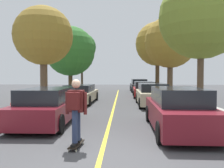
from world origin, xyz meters
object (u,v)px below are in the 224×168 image
at_px(parked_car_left_nearest, 48,106).
at_px(parked_car_right_near, 152,95).
at_px(street_tree_right_far, 158,44).
at_px(fire_hydrant, 13,110).
at_px(skateboarder, 76,107).
at_px(street_tree_left_near, 70,51).
at_px(street_tree_right_nearest, 201,17).
at_px(parked_car_left_near, 80,94).
at_px(skateboard, 76,144).
at_px(parked_car_right_nearest, 178,110).
at_px(street_tree_left_far, 82,47).
at_px(street_tree_right_near, 170,42).
at_px(street_tree_left_nearest, 43,36).
at_px(parked_car_right_far, 144,89).
at_px(parked_car_right_farthest, 139,85).

bearing_deg(parked_car_left_nearest, parked_car_right_near, 50.50).
xyz_separation_m(street_tree_right_far, fire_hydrant, (-8.19, -16.61, -4.77)).
relative_size(parked_car_right_near, skateboarder, 2.61).
height_order(street_tree_left_near, street_tree_right_nearest, street_tree_right_nearest).
height_order(parked_car_left_near, skateboard, parked_car_left_near).
distance_m(parked_car_right_nearest, street_tree_left_far, 21.20).
relative_size(fire_hydrant, skateboard, 0.82).
relative_size(street_tree_left_far, street_tree_right_near, 1.04).
relative_size(parked_car_left_near, street_tree_right_near, 0.73).
bearing_deg(street_tree_left_nearest, parked_car_right_far, 43.05).
distance_m(street_tree_right_nearest, fire_hydrant, 9.54).
xyz_separation_m(street_tree_right_nearest, fire_hydrant, (-8.19, -2.48, -4.22)).
bearing_deg(parked_car_right_farthest, street_tree_left_near, -141.16).
bearing_deg(parked_car_right_near, parked_car_left_near, 166.92).
xyz_separation_m(parked_car_right_near, street_tree_right_near, (1.92, 4.23, 3.82)).
distance_m(parked_car_left_nearest, parked_car_left_near, 6.89).
height_order(parked_car_left_nearest, parked_car_right_farthest, parked_car_right_farthest).
bearing_deg(street_tree_left_far, parked_car_right_nearest, -71.17).
xyz_separation_m(parked_car_right_far, street_tree_right_far, (1.92, 5.36, 4.60)).
distance_m(parked_car_left_near, street_tree_right_near, 8.34).
bearing_deg(street_tree_right_near, parked_car_right_near, -114.44).
bearing_deg(skateboard, parked_car_right_nearest, 32.55).
bearing_deg(street_tree_right_nearest, parked_car_left_nearest, -158.12).
relative_size(street_tree_left_nearest, street_tree_left_near, 0.95).
xyz_separation_m(street_tree_left_far, fire_hydrant, (0.42, -18.49, -4.68)).
bearing_deg(street_tree_right_near, street_tree_left_nearest, -150.83).
xyz_separation_m(parked_car_right_farthest, street_tree_right_near, (1.92, -7.90, 3.80)).
bearing_deg(street_tree_left_nearest, parked_car_left_nearest, -69.74).
bearing_deg(parked_car_left_nearest, street_tree_left_nearest, 110.26).
xyz_separation_m(parked_car_right_farthest, street_tree_left_near, (-6.69, -5.39, 3.39)).
distance_m(parked_car_right_far, street_tree_left_near, 7.59).
xyz_separation_m(parked_car_right_farthest, fire_hydrant, (-6.27, -17.71, -0.21)).
height_order(parked_car_right_nearest, parked_car_right_farthest, parked_car_right_nearest).
distance_m(street_tree_left_nearest, street_tree_right_far, 14.49).
bearing_deg(parked_car_left_near, parked_car_right_nearest, -58.59).
xyz_separation_m(parked_car_left_near, parked_car_right_farthest, (4.77, 11.02, 0.08)).
relative_size(parked_car_right_far, street_tree_left_nearest, 0.73).
height_order(parked_car_left_near, parked_car_right_near, parked_car_right_near).
height_order(parked_car_right_farthest, street_tree_left_far, street_tree_left_far).
bearing_deg(street_tree_left_near, parked_car_right_near, -45.23).
bearing_deg(street_tree_left_far, parked_car_right_near, -62.62).
bearing_deg(parked_car_right_near, parked_car_right_far, 90.00).
relative_size(parked_car_left_nearest, parked_car_right_near, 1.01).
xyz_separation_m(parked_car_left_near, street_tree_left_nearest, (-1.92, -1.69, 3.65)).
distance_m(fire_hydrant, skateboarder, 4.50).
height_order(parked_car_right_near, street_tree_left_nearest, street_tree_left_nearest).
relative_size(parked_car_left_near, street_tree_right_nearest, 0.71).
height_order(parked_car_right_near, street_tree_left_far, street_tree_left_far).
bearing_deg(street_tree_right_far, street_tree_left_near, -153.52).
relative_size(parked_car_right_nearest, skateboarder, 2.73).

